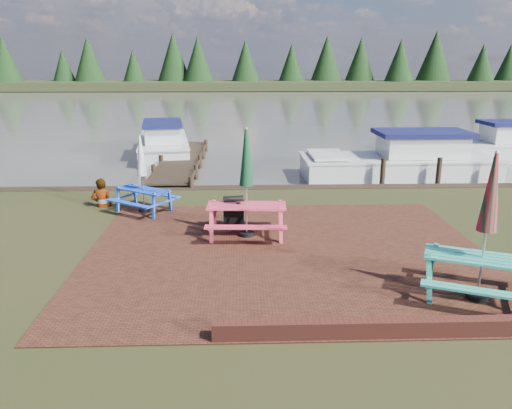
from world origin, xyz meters
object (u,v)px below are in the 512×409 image
object	(u,v)px
boat_near	(402,163)
picnic_table_blue	(143,186)
jetty	(181,160)
boat_jetty	(164,144)
chalkboard	(234,214)
picnic_table_teal	(483,251)
person	(100,179)
boat_far	(500,148)
picnic_table_red	(247,200)

from	to	relation	value
boat_near	picnic_table_blue	bearing A→B (deg)	117.07
jetty	boat_jetty	size ratio (longest dim) A/B	1.37
chalkboard	picnic_table_teal	bearing A→B (deg)	-50.12
boat_near	person	distance (m)	11.18
boat_jetty	boat_far	world-z (taller)	boat_far
picnic_table_teal	chalkboard	world-z (taller)	picnic_table_teal
boat_far	person	size ratio (longest dim) A/B	3.68
person	boat_jetty	bearing A→B (deg)	-98.76
jetty	boat_jetty	world-z (taller)	boat_jetty
picnic_table_teal	boat_jetty	size ratio (longest dim) A/B	0.41
boat_near	person	bearing A→B (deg)	111.29
picnic_table_teal	boat_near	world-z (taller)	picnic_table_teal
picnic_table_red	boat_far	world-z (taller)	picnic_table_red
picnic_table_teal	boat_far	bearing A→B (deg)	84.92
boat_near	picnic_table_red	bearing A→B (deg)	137.83
picnic_table_blue	picnic_table_teal	bearing A→B (deg)	-4.89
picnic_table_teal	picnic_table_red	distance (m)	5.46
boat_far	chalkboard	bearing A→B (deg)	126.94
picnic_table_teal	boat_jetty	distance (m)	17.29
picnic_table_red	picnic_table_blue	size ratio (longest dim) A/B	1.21
jetty	boat_near	world-z (taller)	boat_near
picnic_table_teal	boat_jetty	xyz separation A→B (m)	(-7.92, 15.36, -0.59)
picnic_table_teal	picnic_table_red	bearing A→B (deg)	163.04
boat_jetty	person	size ratio (longest dim) A/B	3.91
picnic_table_blue	jetty	size ratio (longest dim) A/B	0.24
boat_far	person	bearing A→B (deg)	113.13
boat_far	boat_jetty	bearing A→B (deg)	81.91
chalkboard	boat_near	bearing A→B (deg)	36.84
picnic_table_teal	picnic_table_red	xyz separation A→B (m)	(-4.17, 3.53, -0.02)
picnic_table_red	jetty	xyz separation A→B (m)	(-2.62, 9.13, -0.82)
picnic_table_red	boat_far	size ratio (longest dim) A/B	0.43
picnic_table_teal	picnic_table_blue	xyz separation A→B (m)	(-7.09, 5.68, -0.18)
picnic_table_blue	person	world-z (taller)	picnic_table_blue
person	boat_far	bearing A→B (deg)	-159.97
person	picnic_table_red	bearing A→B (deg)	142.06
boat_jetty	person	distance (m)	9.15
person	chalkboard	bearing A→B (deg)	145.21
boat_far	boat_near	bearing A→B (deg)	118.92
chalkboard	boat_jetty	xyz separation A→B (m)	(-3.42, 11.33, -0.08)
boat_jetty	boat_near	distance (m)	10.98
picnic_table_teal	picnic_table_blue	world-z (taller)	picnic_table_teal
picnic_table_blue	boat_near	distance (m)	10.19
boat_jetty	picnic_table_teal	bearing A→B (deg)	-71.03
picnic_table_red	boat_near	bearing A→B (deg)	51.27
jetty	chalkboard	bearing A→B (deg)	-75.12
chalkboard	jetty	bearing A→B (deg)	96.62
picnic_table_teal	jetty	world-z (taller)	picnic_table_teal
jetty	picnic_table_teal	bearing A→B (deg)	-61.79
picnic_table_blue	jetty	world-z (taller)	picnic_table_blue
boat_near	boat_jetty	bearing A→B (deg)	62.57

